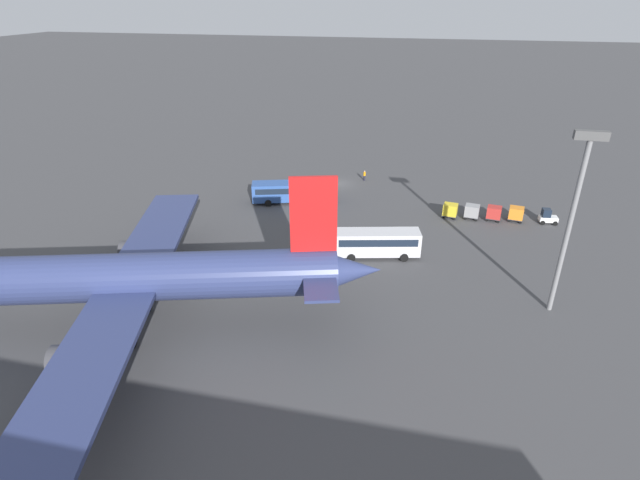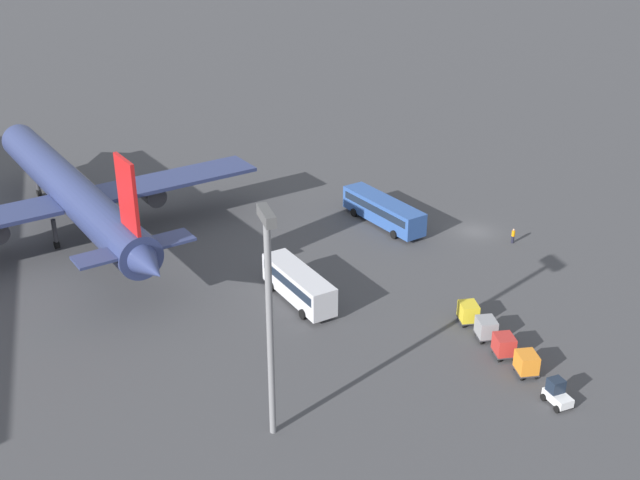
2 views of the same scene
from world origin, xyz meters
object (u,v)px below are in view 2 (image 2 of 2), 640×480
Objects in this scene: worker_person at (513,236)px; cargo_cart_yellow at (468,312)px; shuttle_bus_near at (383,210)px; airplane at (72,192)px; baggage_tug at (557,393)px; cargo_cart_grey at (486,328)px; shuttle_bus_far at (299,283)px; cargo_cart_orange at (527,363)px; cargo_cart_red at (504,345)px.

worker_person is 19.13m from cargo_cart_yellow.
airplane is at bearing 61.74° from shuttle_bus_near.
cargo_cart_yellow is (13.22, 1.14, 0.25)m from baggage_tug.
cargo_cart_grey is (-26.36, 0.41, -0.71)m from shuttle_bus_near.
shuttle_bus_far is 16.46m from cargo_cart_yellow.
cargo_cart_orange is 1.00× the size of cargo_cart_grey.
baggage_tug is 29.79m from worker_person.
baggage_tug is at bearing -174.11° from cargo_cart_red.
baggage_tug reaches higher than cargo_cart_yellow.
shuttle_bus_far is 18.43m from cargo_cart_grey.
cargo_cart_red is at bearing 8.59° from cargo_cart_orange.
cargo_cart_yellow is at bearing -135.60° from shuttle_bus_far.
worker_person is (27.41, -11.68, -0.07)m from baggage_tug.
worker_person is 0.78× the size of cargo_cart_grey.
cargo_cart_red and cargo_cart_grey have the same top height.
airplane is 21.84× the size of cargo_cart_orange.
baggage_tug is 4.23m from cargo_cart_orange.
airplane reaches higher than cargo_cart_yellow.
airplane reaches higher than cargo_cart_grey.
cargo_cart_red is at bearing -152.85° from airplane.
cargo_cart_orange and cargo_cart_red have the same top height.
shuttle_bus_far reaches higher than cargo_cart_yellow.
shuttle_bus_far reaches higher than cargo_cart_grey.
shuttle_bus_far is 4.75× the size of cargo_cart_yellow.
worker_person is 0.78× the size of cargo_cart_orange.
worker_person is at bearing -125.34° from airplane.
airplane is 27.94× the size of worker_person.
shuttle_bus_near is at bearing -1.64° from cargo_cart_yellow.
cargo_cart_yellow is at bearing 4.97° from cargo_cart_grey.
shuttle_bus_far is 4.75× the size of cargo_cart_grey.
shuttle_bus_near is (-6.93, -34.79, -3.74)m from airplane.
cargo_cart_red is 1.00× the size of cargo_cart_yellow.
shuttle_bus_near is 5.68× the size of cargo_cart_orange.
cargo_cart_red reaches higher than worker_person.
shuttle_bus_near is at bearing -0.88° from cargo_cart_grey.
airplane is 52.79m from cargo_cart_orange.
shuttle_bus_near is 32.37m from cargo_cart_orange.
baggage_tug is at bearing -175.10° from cargo_cart_grey.
worker_person is at bearing -36.15° from cargo_cart_grey.
shuttle_bus_near is at bearing -58.53° from shuttle_bus_far.
cargo_cart_grey is at bearing -0.99° from baggage_tug.
baggage_tug reaches higher than cargo_cart_orange.
worker_person is at bearing -31.61° from cargo_cart_red.
cargo_cart_grey is at bearing -150.48° from airplane.
airplane is 4.60× the size of shuttle_bus_far.
cargo_cart_yellow is at bearing 3.73° from cargo_cart_red.
cargo_cart_red is at bearing 162.46° from shuttle_bus_near.
baggage_tug is at bearing -159.09° from shuttle_bus_far.
cargo_cart_yellow is (-14.19, 12.82, 0.32)m from worker_person.
shuttle_bus_far is 4.75× the size of cargo_cart_red.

